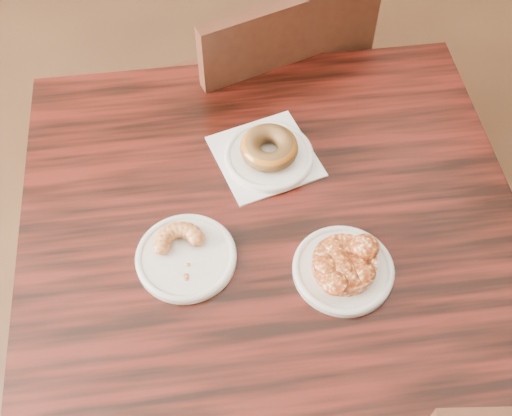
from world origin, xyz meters
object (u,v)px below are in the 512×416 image
object	(u,v)px
chair_far	(253,101)
glazed_donut	(269,148)
cruller_fragment	(185,252)
apple_fritter	(345,263)
cafe_table	(270,323)

from	to	relation	value
chair_far	glazed_donut	bearing A→B (deg)	67.78
chair_far	cruller_fragment	xyz separation A→B (m)	(-0.30, -0.61, 0.33)
glazed_donut	chair_far	bearing A→B (deg)	77.60
chair_far	apple_fritter	distance (m)	0.78
cafe_table	glazed_donut	xyz separation A→B (m)	(0.04, 0.16, 0.41)
chair_far	cruller_fragment	distance (m)	0.75
cafe_table	cruller_fragment	size ratio (longest dim) A/B	8.78
cruller_fragment	cafe_table	bearing A→B (deg)	2.63
apple_fritter	cruller_fragment	distance (m)	0.27
cafe_table	chair_far	world-z (taller)	chair_far
chair_far	glazed_donut	size ratio (longest dim) A/B	8.24
apple_fritter	cruller_fragment	bearing A→B (deg)	158.18
apple_fritter	cruller_fragment	xyz separation A→B (m)	(-0.25, 0.10, -0.00)
glazed_donut	cruller_fragment	bearing A→B (deg)	-139.82
apple_fritter	cafe_table	bearing A→B (deg)	129.33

